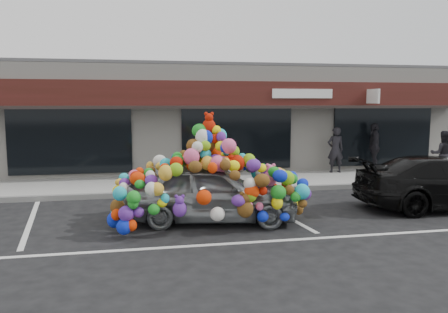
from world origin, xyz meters
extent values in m
plane|color=black|center=(0.00, 0.00, 0.00)|extent=(90.00, 90.00, 0.00)
cube|color=silver|center=(0.00, 8.50, 2.10)|extent=(24.00, 6.00, 4.20)
cube|color=#59595B|center=(0.00, 8.50, 4.25)|extent=(24.00, 6.00, 0.12)
cube|color=#35150E|center=(0.00, 5.42, 3.15)|extent=(24.00, 0.18, 0.90)
cube|color=black|center=(0.00, 4.90, 2.65)|extent=(24.00, 1.20, 0.10)
cube|color=white|center=(8.20, 4.95, 3.05)|extent=(0.08, 0.95, 0.55)
cube|color=white|center=(5.50, 5.30, 3.15)|extent=(2.40, 0.04, 0.35)
cube|color=black|center=(-3.00, 5.47, 1.45)|extent=(4.20, 0.12, 2.30)
cube|color=black|center=(3.00, 5.47, 1.45)|extent=(4.20, 0.12, 2.30)
cube|color=black|center=(9.00, 5.47, 1.45)|extent=(4.20, 0.12, 2.30)
cube|color=#979691|center=(0.00, 4.00, 0.07)|extent=(26.00, 3.00, 0.15)
cube|color=slate|center=(0.00, 2.50, 0.07)|extent=(26.00, 0.18, 0.16)
cube|color=silver|center=(-3.20, 0.20, 0.00)|extent=(0.73, 4.37, 0.01)
cube|color=silver|center=(2.80, 0.20, 0.00)|extent=(0.73, 4.37, 0.01)
cube|color=silver|center=(2.00, -2.30, 0.00)|extent=(14.00, 0.12, 0.01)
imported|color=#B7BBC3|center=(1.00, -0.55, 0.70)|extent=(2.32, 4.31, 1.39)
ellipsoid|color=red|center=(1.00, -0.55, 1.91)|extent=(1.51, 1.90, 1.04)
sphere|color=#F3FF21|center=(2.43, -0.70, 1.01)|extent=(0.34, 0.34, 0.34)
sphere|color=#1F21CF|center=(1.60, -1.46, 0.55)|extent=(0.36, 0.36, 0.36)
sphere|color=green|center=(0.20, 0.34, 0.60)|extent=(0.30, 0.30, 0.30)
sphere|color=#FE5F7F|center=(1.00, -0.55, 2.39)|extent=(0.32, 0.32, 0.32)
sphere|color=#EF1D01|center=(-0.22, -0.45, 1.02)|extent=(0.30, 0.30, 0.30)
imported|color=black|center=(7.35, -0.47, 0.70)|extent=(2.25, 4.91, 1.39)
imported|color=black|center=(6.71, 4.88, 1.02)|extent=(0.67, 0.46, 1.74)
imported|color=black|center=(9.97, 3.10, 0.99)|extent=(1.01, 0.93, 1.67)
imported|color=#262329|center=(8.38, 4.99, 1.09)|extent=(1.19, 0.86, 1.87)
camera|label=1|loc=(-0.61, -10.55, 2.79)|focal=35.00mm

